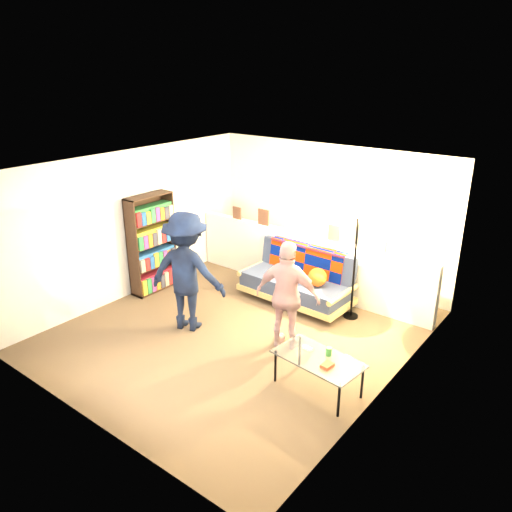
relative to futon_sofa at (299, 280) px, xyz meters
The scene contains 10 objects.
ground 1.42m from the futon_sofa, 95.56° to the right, with size 5.00×5.00×0.00m, color brown.
room_shell 1.59m from the futon_sofa, 98.45° to the right, with size 4.60×5.05×2.45m.
half_wall_ledge 0.47m from the futon_sofa, 107.01° to the left, with size 4.45×0.15×1.00m, color silver.
ledge_decor 0.98m from the futon_sofa, 130.91° to the left, with size 2.97×0.02×0.45m.
futon_sofa is the anchor object (origin of this frame).
bookshelf 2.52m from the futon_sofa, 153.04° to the right, with size 0.28×0.83×1.66m.
coffee_table 2.40m from the futon_sofa, 51.37° to the right, with size 1.10×0.69×0.54m.
floor_lamp 1.24m from the futon_sofa, ahead, with size 0.38×0.31×1.64m.
person_left 1.96m from the futon_sofa, 115.34° to the right, with size 1.13×0.65×1.76m, color black.
person_right 1.49m from the futon_sofa, 63.32° to the right, with size 0.89×0.37×1.52m, color pink.
Camera 1 is at (4.09, -4.91, 3.64)m, focal length 35.00 mm.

